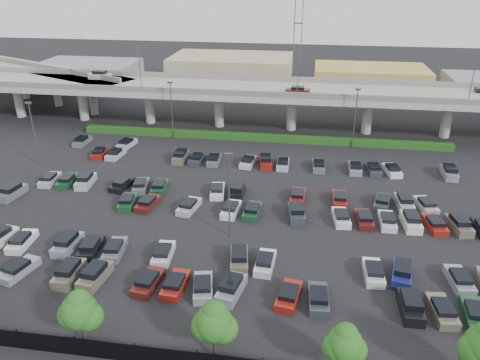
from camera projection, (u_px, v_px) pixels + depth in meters
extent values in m
plane|color=black|center=(240.00, 204.00, 61.74)|extent=(280.00, 280.00, 0.00)
cube|color=gray|center=(266.00, 91.00, 87.44)|extent=(150.00, 13.00, 1.10)
cube|color=slate|center=(262.00, 94.00, 81.39)|extent=(150.00, 0.50, 1.00)
cube|color=slate|center=(269.00, 78.00, 92.61)|extent=(150.00, 0.50, 1.00)
cylinder|color=gray|center=(19.00, 101.00, 96.10)|extent=(1.80, 1.80, 6.70)
cube|color=slate|center=(16.00, 86.00, 94.78)|extent=(2.60, 9.75, 0.50)
cylinder|color=gray|center=(83.00, 104.00, 94.17)|extent=(1.80, 1.80, 6.70)
cube|color=slate|center=(81.00, 88.00, 92.85)|extent=(2.60, 9.75, 0.50)
cylinder|color=gray|center=(149.00, 106.00, 92.24)|extent=(1.80, 1.80, 6.70)
cube|color=slate|center=(148.00, 91.00, 90.92)|extent=(2.60, 9.75, 0.50)
cylinder|color=gray|center=(219.00, 109.00, 90.31)|extent=(1.80, 1.80, 6.70)
cube|color=slate|center=(219.00, 93.00, 88.99)|extent=(2.60, 9.75, 0.50)
cylinder|color=gray|center=(292.00, 113.00, 88.38)|extent=(1.80, 1.80, 6.70)
cube|color=slate|center=(292.00, 96.00, 87.06)|extent=(2.60, 9.75, 0.50)
cylinder|color=gray|center=(368.00, 116.00, 86.45)|extent=(1.80, 1.80, 6.70)
cube|color=slate|center=(369.00, 99.00, 85.13)|extent=(2.60, 9.75, 0.50)
cylinder|color=gray|center=(447.00, 119.00, 84.52)|extent=(1.80, 1.80, 6.70)
cube|color=slate|center=(450.00, 102.00, 83.20)|extent=(2.60, 9.75, 0.50)
cube|color=#BBBBC0|center=(100.00, 76.00, 94.37)|extent=(4.40, 1.82, 1.05)
cube|color=black|center=(100.00, 72.00, 94.03)|extent=(2.60, 1.60, 0.65)
cube|color=#521715|center=(298.00, 91.00, 83.52)|extent=(4.40, 1.82, 0.82)
cube|color=black|center=(298.00, 88.00, 83.25)|extent=(2.30, 1.60, 0.50)
cylinder|color=#47474B|center=(140.00, 70.00, 83.09)|extent=(0.14, 0.14, 8.00)
cylinder|color=#47474B|center=(298.00, 75.00, 79.23)|extent=(0.14, 0.14, 8.00)
cylinder|color=#47474B|center=(472.00, 80.00, 75.37)|extent=(0.14, 0.14, 8.00)
cube|color=gray|center=(40.00, 71.00, 104.48)|extent=(50.93, 30.13, 1.10)
cube|color=slate|center=(39.00, 66.00, 104.05)|extent=(47.34, 22.43, 1.00)
cylinder|color=gray|center=(24.00, 84.00, 109.65)|extent=(1.60, 1.60, 6.70)
cylinder|color=gray|center=(57.00, 91.00, 103.59)|extent=(1.60, 1.60, 6.70)
cylinder|color=gray|center=(93.00, 99.00, 97.54)|extent=(1.60, 1.60, 6.70)
cube|color=#194112|center=(261.00, 138.00, 83.95)|extent=(66.00, 1.60, 1.10)
cube|color=black|center=(185.00, 360.00, 36.22)|extent=(70.00, 0.06, 1.80)
cylinder|color=black|center=(18.00, 339.00, 38.11)|extent=(0.10, 0.10, 2.00)
cylinder|color=black|center=(76.00, 346.00, 37.42)|extent=(0.10, 0.10, 2.00)
cylinder|color=black|center=(136.00, 353.00, 36.73)|extent=(0.10, 0.10, 2.00)
cylinder|color=black|center=(198.00, 360.00, 36.04)|extent=(0.10, 0.10, 2.00)
cylinder|color=#332316|center=(83.00, 334.00, 38.62)|extent=(0.26, 0.26, 1.96)
sphere|color=#1A4D14|center=(79.00, 311.00, 37.62)|extent=(3.04, 3.04, 3.04)
sphere|color=#1A4D14|center=(89.00, 317.00, 37.84)|extent=(2.39, 2.39, 2.39)
sphere|color=#1A4D14|center=(72.00, 314.00, 37.77)|extent=(2.39, 2.39, 2.39)
sphere|color=#1A4D14|center=(79.00, 302.00, 37.36)|extent=(2.06, 2.06, 2.06)
cylinder|color=#332316|center=(214.00, 347.00, 37.36)|extent=(0.26, 0.26, 1.97)
sphere|color=#1A4D14|center=(214.00, 323.00, 36.35)|extent=(3.07, 3.07, 3.07)
sphere|color=#1A4D14|center=(223.00, 329.00, 36.57)|extent=(2.41, 2.41, 2.41)
sphere|color=#1A4D14|center=(206.00, 326.00, 36.50)|extent=(2.41, 2.41, 2.41)
sphere|color=#1A4D14|center=(214.00, 313.00, 36.09)|extent=(2.08, 2.08, 2.08)
sphere|color=#1A4D14|center=(345.00, 344.00, 34.71)|extent=(2.79, 2.79, 2.79)
sphere|color=#1A4D14|center=(353.00, 349.00, 34.92)|extent=(2.19, 2.19, 2.19)
sphere|color=#1A4D14|center=(337.00, 347.00, 34.84)|extent=(2.19, 2.19, 2.19)
sphere|color=#1A4D14|center=(346.00, 335.00, 34.48)|extent=(1.89, 1.89, 1.89)
sphere|color=#1A4D14|center=(477.00, 352.00, 33.60)|extent=(2.70, 2.70, 2.70)
cube|color=gray|center=(19.00, 270.00, 47.71)|extent=(2.77, 4.70, 0.82)
cube|color=black|center=(17.00, 266.00, 47.27)|extent=(2.08, 2.60, 0.50)
cube|color=#65604F|center=(69.00, 274.00, 46.91)|extent=(1.86, 4.42, 1.05)
cube|color=black|center=(68.00, 267.00, 46.56)|extent=(1.63, 2.62, 0.65)
cube|color=#65604F|center=(95.00, 276.00, 46.53)|extent=(2.27, 4.57, 1.05)
cube|color=black|center=(94.00, 270.00, 46.18)|extent=(1.86, 2.75, 0.65)
cube|color=#521715|center=(148.00, 283.00, 45.82)|extent=(2.32, 4.58, 0.82)
cube|color=black|center=(147.00, 279.00, 45.37)|extent=(1.86, 2.47, 0.50)
cube|color=maroon|center=(175.00, 285.00, 45.44)|extent=(2.05, 4.49, 0.82)
cube|color=black|center=(175.00, 281.00, 44.99)|extent=(1.72, 2.38, 0.50)
cube|color=gray|center=(203.00, 288.00, 45.06)|extent=(2.70, 4.68, 0.82)
cube|color=black|center=(202.00, 284.00, 44.62)|extent=(2.05, 2.58, 0.50)
cube|color=gray|center=(231.00, 290.00, 44.63)|extent=(2.62, 4.67, 1.05)
cube|color=black|center=(231.00, 283.00, 44.29)|extent=(2.07, 2.86, 0.65)
cube|color=maroon|center=(289.00, 296.00, 43.92)|extent=(2.53, 4.64, 0.82)
cube|color=black|center=(289.00, 292.00, 43.48)|extent=(1.96, 2.54, 0.50)
cube|color=#31383F|center=(318.00, 299.00, 43.54)|extent=(2.05, 4.49, 0.82)
cube|color=black|center=(319.00, 295.00, 43.10)|extent=(1.72, 2.38, 0.50)
cube|color=black|center=(410.00, 307.00, 42.36)|extent=(1.92, 4.44, 1.05)
cube|color=black|center=(412.00, 300.00, 42.01)|extent=(1.66, 2.64, 0.65)
cube|color=#65604F|center=(442.00, 311.00, 42.02)|extent=(2.26, 4.56, 0.82)
cube|color=black|center=(444.00, 307.00, 41.58)|extent=(1.83, 2.45, 0.50)
cube|color=#184528|center=(474.00, 314.00, 41.65)|extent=(2.13, 4.52, 0.82)
cube|color=black|center=(476.00, 310.00, 41.20)|extent=(1.76, 2.41, 0.50)
cube|color=silver|center=(0.00, 239.00, 52.91)|extent=(2.49, 4.63, 1.05)
cube|color=white|center=(22.00, 242.00, 52.58)|extent=(2.15, 4.53, 0.82)
cube|color=black|center=(20.00, 238.00, 52.14)|extent=(1.77, 2.42, 0.50)
cube|color=gray|center=(68.00, 245.00, 51.77)|extent=(1.99, 4.47, 1.05)
cube|color=black|center=(67.00, 239.00, 51.43)|extent=(1.70, 2.66, 0.65)
cube|color=black|center=(91.00, 248.00, 51.44)|extent=(2.16, 4.53, 0.82)
cube|color=black|center=(90.00, 244.00, 51.00)|extent=(1.78, 2.42, 0.50)
cube|color=slate|center=(115.00, 250.00, 51.06)|extent=(2.29, 4.57, 0.82)
cube|color=black|center=(114.00, 246.00, 50.62)|extent=(1.84, 2.46, 0.50)
cube|color=silver|center=(164.00, 254.00, 50.31)|extent=(2.13, 4.52, 0.82)
cube|color=black|center=(163.00, 250.00, 49.86)|extent=(1.76, 2.41, 0.50)
cube|color=#65604F|center=(239.00, 260.00, 49.12)|extent=(2.48, 4.63, 1.05)
cube|color=black|center=(239.00, 253.00, 48.78)|extent=(1.98, 2.82, 0.65)
cube|color=silver|center=(265.00, 263.00, 48.79)|extent=(2.05, 4.49, 0.82)
cube|color=black|center=(265.00, 259.00, 48.35)|extent=(1.72, 2.38, 0.50)
cube|color=silver|center=(373.00, 273.00, 47.27)|extent=(1.97, 4.46, 0.82)
cube|color=black|center=(374.00, 269.00, 46.83)|extent=(1.68, 2.35, 0.50)
cube|color=navy|center=(402.00, 274.00, 46.84)|extent=(2.63, 4.67, 1.05)
cube|color=black|center=(403.00, 268.00, 46.50)|extent=(2.07, 2.86, 0.65)
cube|color=gray|center=(459.00, 280.00, 46.13)|extent=(2.25, 4.56, 0.82)
cube|color=black|center=(461.00, 276.00, 45.69)|extent=(1.82, 2.45, 0.50)
cube|color=slate|center=(12.00, 193.00, 63.55)|extent=(2.36, 4.59, 1.05)
cube|color=black|center=(11.00, 188.00, 63.20)|extent=(1.91, 2.78, 0.65)
cube|color=#184528|center=(128.00, 202.00, 61.32)|extent=(2.40, 4.61, 0.82)
cube|color=black|center=(127.00, 199.00, 60.88)|extent=(1.90, 2.50, 0.50)
cube|color=#521715|center=(148.00, 204.00, 60.94)|extent=(2.45, 4.62, 0.82)
cube|color=black|center=(147.00, 200.00, 60.50)|extent=(1.92, 2.51, 0.50)
cube|color=#BBBBC0|center=(189.00, 207.00, 60.18)|extent=(2.51, 4.64, 0.82)
cube|color=black|center=(188.00, 203.00, 59.74)|extent=(1.96, 2.53, 0.50)
cube|color=white|center=(231.00, 210.00, 59.42)|extent=(2.15, 4.53, 0.82)
cube|color=black|center=(231.00, 206.00, 58.98)|extent=(1.77, 2.42, 0.50)
cube|color=#184528|center=(253.00, 211.00, 59.04)|extent=(2.18, 4.53, 0.82)
cube|color=black|center=(252.00, 208.00, 58.60)|extent=(1.79, 2.42, 0.50)
cube|color=#31383F|center=(296.00, 214.00, 58.24)|extent=(2.46, 4.62, 1.05)
cube|color=black|center=(297.00, 208.00, 57.90)|extent=(1.97, 2.81, 0.65)
cube|color=white|center=(341.00, 218.00, 57.53)|extent=(2.31, 4.58, 0.82)
cube|color=black|center=(342.00, 214.00, 57.09)|extent=(1.85, 2.47, 0.50)
cube|color=#521715|center=(364.00, 220.00, 57.15)|extent=(2.19, 4.54, 0.82)
cube|color=black|center=(365.00, 216.00, 56.71)|extent=(1.79, 2.43, 0.50)
cube|color=silver|center=(387.00, 221.00, 56.77)|extent=(1.84, 4.41, 0.82)
cube|color=black|center=(388.00, 218.00, 56.33)|extent=(1.61, 2.31, 0.50)
cube|color=white|center=(411.00, 222.00, 56.34)|extent=(2.10, 4.51, 1.05)
cube|color=black|center=(412.00, 216.00, 56.00)|extent=(1.77, 2.70, 0.65)
cube|color=maroon|center=(434.00, 225.00, 56.01)|extent=(2.49, 4.63, 0.82)
cube|color=black|center=(436.00, 221.00, 55.57)|extent=(1.94, 2.52, 0.50)
cube|color=#65604F|center=(459.00, 226.00, 55.58)|extent=(2.59, 4.66, 1.05)
cube|color=black|center=(460.00, 220.00, 55.24)|extent=(2.05, 2.85, 0.65)
cube|color=#BBBBC0|center=(50.00, 180.00, 67.71)|extent=(2.17, 4.53, 0.82)
cube|color=black|center=(49.00, 177.00, 67.26)|extent=(1.78, 2.42, 0.50)
cube|color=#184528|center=(68.00, 181.00, 67.33)|extent=(2.03, 4.48, 0.82)
cube|color=black|center=(66.00, 178.00, 66.88)|extent=(1.71, 2.37, 0.50)
cube|color=#BBBBC0|center=(86.00, 182.00, 66.90)|extent=(2.22, 4.55, 1.05)
cube|color=black|center=(85.00, 176.00, 66.56)|extent=(1.84, 2.74, 0.65)
cube|color=black|center=(122.00, 185.00, 66.19)|extent=(2.61, 4.66, 0.82)
cube|color=black|center=(121.00, 181.00, 65.75)|extent=(2.00, 2.56, 0.50)
cube|color=slate|center=(141.00, 186.00, 65.81)|extent=(2.59, 4.66, 0.82)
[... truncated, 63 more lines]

